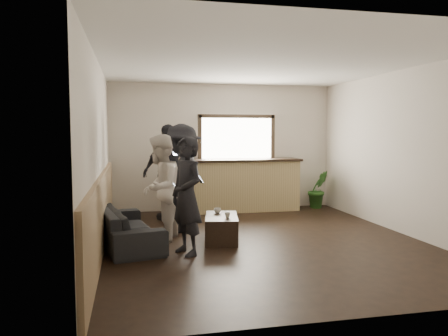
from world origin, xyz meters
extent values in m
cube|color=black|center=(0.00, 0.00, 0.00)|extent=(5.00, 6.00, 0.01)
cube|color=silver|center=(0.00, 0.00, 2.80)|extent=(5.00, 6.00, 0.01)
cube|color=beige|center=(0.00, 3.00, 1.40)|extent=(5.00, 0.01, 2.80)
cube|color=beige|center=(0.00, -3.00, 1.40)|extent=(5.00, 0.01, 2.80)
cube|color=beige|center=(-2.50, 0.00, 1.40)|extent=(0.01, 6.00, 2.80)
cube|color=beige|center=(2.50, 0.00, 1.40)|extent=(0.01, 6.00, 2.80)
cube|color=#9D7E59|center=(-2.47, 0.00, 0.55)|extent=(0.06, 5.90, 1.10)
cube|color=tan|center=(0.30, 2.68, 0.55)|extent=(2.60, 0.60, 1.10)
cube|color=black|center=(0.30, 2.68, 1.12)|extent=(2.70, 0.68, 0.05)
cube|color=white|center=(0.30, 2.96, 1.60)|extent=(1.60, 0.06, 0.90)
cube|color=#3F3326|center=(0.30, 2.93, 2.09)|extent=(1.72, 0.08, 0.08)
cube|color=#3F3326|center=(-0.54, 2.93, 1.60)|extent=(0.08, 0.08, 1.06)
cube|color=#3F3326|center=(1.14, 2.93, 1.60)|extent=(0.08, 0.08, 1.06)
imported|color=black|center=(-2.11, 0.20, 0.28)|extent=(1.13, 2.04, 0.56)
cube|color=black|center=(-0.64, 0.15, 0.20)|extent=(0.67, 0.99, 0.40)
imported|color=silver|center=(-0.66, 0.38, 0.45)|extent=(0.12, 0.12, 0.09)
imported|color=silver|center=(-0.58, -0.04, 0.45)|extent=(0.10, 0.10, 0.08)
imported|color=#2D6623|center=(2.15, 2.65, 0.43)|extent=(0.51, 0.43, 0.86)
imported|color=black|center=(-1.27, -0.50, 0.84)|extent=(0.62, 0.72, 1.68)
cube|color=black|center=(-1.07, -0.41, 1.06)|extent=(0.11, 0.10, 0.12)
cube|color=white|center=(-1.07, -0.42, 1.07)|extent=(0.10, 0.09, 0.11)
imported|color=silver|center=(-1.59, 0.34, 0.85)|extent=(0.90, 1.00, 1.70)
cube|color=black|center=(-1.38, 0.26, 0.93)|extent=(0.11, 0.10, 0.12)
cube|color=white|center=(-1.38, 0.26, 0.94)|extent=(0.09, 0.09, 0.11)
imported|color=black|center=(-1.17, 0.95, 0.94)|extent=(1.09, 1.39, 1.88)
cube|color=black|center=(-0.97, 0.87, 1.04)|extent=(0.11, 0.10, 0.12)
cube|color=white|center=(-0.97, 0.87, 1.04)|extent=(0.09, 0.09, 0.11)
imported|color=black|center=(-1.29, 2.02, 0.95)|extent=(1.20, 0.80, 1.89)
cube|color=black|center=(-1.21, 1.81, 1.34)|extent=(0.10, 0.11, 0.12)
cube|color=white|center=(-1.21, 1.80, 1.35)|extent=(0.09, 0.09, 0.11)
camera|label=1|loc=(-2.05, -6.59, 1.74)|focal=35.00mm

